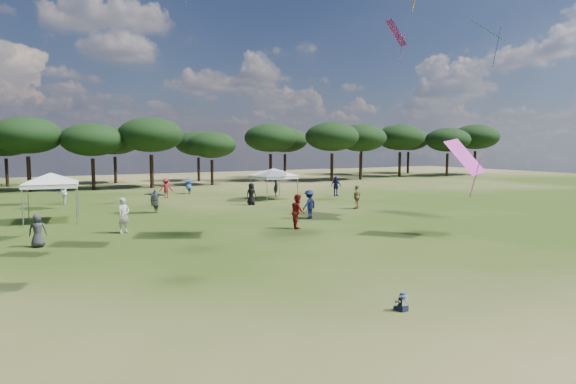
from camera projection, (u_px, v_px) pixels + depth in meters
name	position (u px, v px, depth m)	size (l,w,h in m)	color
ground	(435.00, 333.00, 11.76)	(140.00, 140.00, 0.00)	#354A16
tree_line	(136.00, 138.00, 53.80)	(108.78, 17.63, 7.77)	black
tent_left	(50.00, 175.00, 28.44)	(5.95, 5.95, 3.25)	gray
tent_right	(274.00, 170.00, 40.76)	(6.28, 6.28, 2.91)	gray
toddler	(403.00, 302.00, 13.31)	(0.34, 0.38, 0.52)	#161B32
festival_crowd	(172.00, 198.00, 33.75)	(30.63, 22.65, 1.93)	#303136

